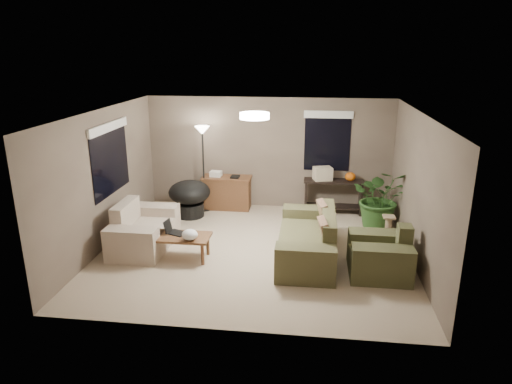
# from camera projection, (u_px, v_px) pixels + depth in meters

# --- Properties ---
(room_shell) EXTENTS (5.50, 5.50, 5.50)m
(room_shell) POSITION_uv_depth(u_px,v_px,m) (255.00, 184.00, 7.93)
(room_shell) COLOR tan
(room_shell) RESTS_ON ground
(main_sofa) EXTENTS (0.95, 2.20, 0.85)m
(main_sofa) POSITION_uv_depth(u_px,v_px,m) (309.00, 241.00, 7.96)
(main_sofa) COLOR #4E4B2E
(main_sofa) RESTS_ON ground
(throw_pillows) EXTENTS (0.32, 1.38, 0.47)m
(throw_pillows) POSITION_uv_depth(u_px,v_px,m) (325.00, 223.00, 7.83)
(throw_pillows) COLOR #8C7251
(throw_pillows) RESTS_ON main_sofa
(loveseat) EXTENTS (0.90, 1.60, 0.85)m
(loveseat) POSITION_uv_depth(u_px,v_px,m) (143.00, 231.00, 8.38)
(loveseat) COLOR beige
(loveseat) RESTS_ON ground
(armchair) EXTENTS (0.95, 1.00, 0.85)m
(armchair) POSITION_uv_depth(u_px,v_px,m) (380.00, 257.00, 7.36)
(armchair) COLOR #494B2D
(armchair) RESTS_ON ground
(coffee_table) EXTENTS (1.00, 0.55, 0.42)m
(coffee_table) POSITION_uv_depth(u_px,v_px,m) (181.00, 239.00, 7.89)
(coffee_table) COLOR brown
(coffee_table) RESTS_ON ground
(laptop) EXTENTS (0.41, 0.34, 0.24)m
(laptop) POSITION_uv_depth(u_px,v_px,m) (173.00, 230.00, 7.97)
(laptop) COLOR black
(laptop) RESTS_ON coffee_table
(plastic_bag) EXTENTS (0.32, 0.30, 0.19)m
(plastic_bag) POSITION_uv_depth(u_px,v_px,m) (190.00, 235.00, 7.68)
(plastic_bag) COLOR white
(plastic_bag) RESTS_ON coffee_table
(desk) EXTENTS (1.10, 0.50, 0.75)m
(desk) POSITION_uv_depth(u_px,v_px,m) (227.00, 192.00, 10.39)
(desk) COLOR brown
(desk) RESTS_ON ground
(desk_papers) EXTENTS (0.68, 0.28, 0.12)m
(desk_papers) POSITION_uv_depth(u_px,v_px,m) (220.00, 174.00, 10.27)
(desk_papers) COLOR silver
(desk_papers) RESTS_ON desk
(console_table) EXTENTS (1.30, 0.40, 0.75)m
(console_table) POSITION_uv_depth(u_px,v_px,m) (333.00, 194.00, 10.09)
(console_table) COLOR black
(console_table) RESTS_ON ground
(pumpkin) EXTENTS (0.27, 0.27, 0.19)m
(pumpkin) POSITION_uv_depth(u_px,v_px,m) (350.00, 177.00, 9.93)
(pumpkin) COLOR orange
(pumpkin) RESTS_ON console_table
(cardboard_box) EXTENTS (0.45, 0.38, 0.29)m
(cardboard_box) POSITION_uv_depth(u_px,v_px,m) (323.00, 174.00, 9.98)
(cardboard_box) COLOR beige
(cardboard_box) RESTS_ON console_table
(papasan_chair) EXTENTS (1.18, 1.18, 0.80)m
(papasan_chair) POSITION_uv_depth(u_px,v_px,m) (190.00, 196.00, 9.87)
(papasan_chair) COLOR black
(papasan_chair) RESTS_ON ground
(floor_lamp) EXTENTS (0.32, 0.32, 1.91)m
(floor_lamp) POSITION_uv_depth(u_px,v_px,m) (202.00, 140.00, 9.92)
(floor_lamp) COLOR black
(floor_lamp) RESTS_ON ground
(ceiling_fixture) EXTENTS (0.50, 0.50, 0.10)m
(ceiling_fixture) POSITION_uv_depth(u_px,v_px,m) (255.00, 116.00, 7.57)
(ceiling_fixture) COLOR white
(ceiling_fixture) RESTS_ON room_shell
(houseplant) EXTENTS (1.14, 1.26, 0.98)m
(houseplant) POSITION_uv_depth(u_px,v_px,m) (380.00, 204.00, 9.25)
(houseplant) COLOR #2D5923
(houseplant) RESTS_ON ground
(cat_scratching_post) EXTENTS (0.32, 0.32, 0.50)m
(cat_scratching_post) POSITION_uv_depth(u_px,v_px,m) (388.00, 230.00, 8.65)
(cat_scratching_post) COLOR tan
(cat_scratching_post) RESTS_ON ground
(window_left) EXTENTS (0.05, 1.56, 1.33)m
(window_left) POSITION_uv_depth(u_px,v_px,m) (110.00, 147.00, 8.37)
(window_left) COLOR black
(window_left) RESTS_ON room_shell
(window_back) EXTENTS (1.06, 0.05, 1.33)m
(window_back) POSITION_uv_depth(u_px,v_px,m) (328.00, 131.00, 9.96)
(window_back) COLOR black
(window_back) RESTS_ON room_shell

